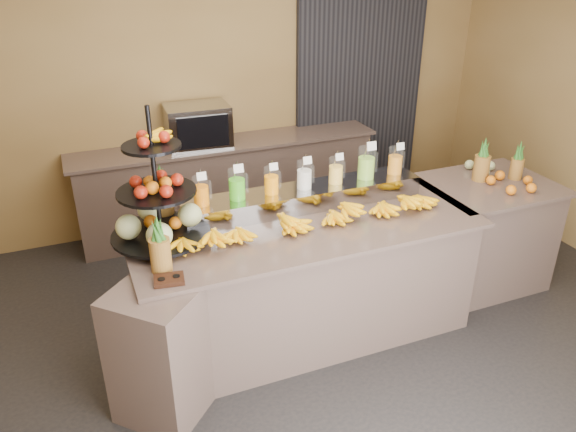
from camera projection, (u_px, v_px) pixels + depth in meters
ground at (321, 353)px, 4.14m from camera, size 6.00×6.00×0.00m
room_envelope at (304, 74)px, 4.02m from camera, size 6.04×5.02×2.82m
buffet_counter at (293, 285)px, 4.11m from camera, size 2.75×1.25×0.93m
right_counter at (480, 233)px, 4.84m from camera, size 1.08×0.88×0.93m
back_ledge at (229, 185)px, 5.80m from camera, size 3.10×0.55×0.93m
pitcher_tray at (304, 197)px, 4.21m from camera, size 1.85×0.30×0.15m
juice_pitcher_orange_a at (201, 193)px, 3.87m from camera, size 0.11×0.12×0.27m
juice_pitcher_green at (237, 186)px, 3.96m from camera, size 0.12×0.13×0.29m
juice_pitcher_orange_b at (271, 182)px, 4.05m from camera, size 0.11×0.11×0.26m
juice_pitcher_milk at (304, 176)px, 4.14m from camera, size 0.11×0.12×0.27m
juice_pitcher_lemon at (336, 172)px, 4.23m from camera, size 0.11×0.11×0.26m
juice_pitcher_lime at (366, 165)px, 4.31m from camera, size 0.13×0.14×0.32m
juice_pitcher_orange_c at (395, 162)px, 4.40m from camera, size 0.11×0.12×0.28m
banana_heap at (313, 216)px, 3.92m from camera, size 2.04×0.18×0.17m
fruit_stand at (165, 208)px, 3.67m from camera, size 0.82×0.82×0.92m
condiment_caddy at (169, 280)px, 3.30m from camera, size 0.19×0.16×0.03m
pineapple_left_a at (160, 251)px, 3.36m from camera, size 0.13×0.13×0.38m
pineapple_left_b at (163, 200)px, 3.95m from camera, size 0.15×0.15×0.43m
right_fruit_pile at (504, 176)px, 4.61m from camera, size 0.41×0.39×0.21m
oven_warmer at (198, 126)px, 5.41m from camera, size 0.62×0.45×0.40m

